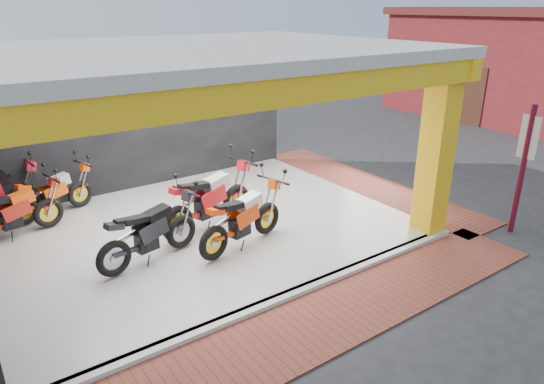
% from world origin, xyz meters
% --- Properties ---
extents(ground, '(80.00, 80.00, 0.00)m').
position_xyz_m(ground, '(0.00, 0.00, 0.00)').
color(ground, '#2D2D30').
rests_on(ground, ground).
extents(showroom_floor, '(8.00, 6.00, 0.10)m').
position_xyz_m(showroom_floor, '(0.00, 2.00, 0.05)').
color(showroom_floor, white).
rests_on(showroom_floor, ground).
extents(showroom_ceiling, '(8.40, 6.40, 0.20)m').
position_xyz_m(showroom_ceiling, '(0.00, 2.00, 3.60)').
color(showroom_ceiling, beige).
rests_on(showroom_ceiling, corner_column).
extents(back_wall, '(8.20, 0.20, 3.50)m').
position_xyz_m(back_wall, '(0.00, 5.10, 1.75)').
color(back_wall, black).
rests_on(back_wall, ground).
extents(corner_column, '(0.50, 0.50, 3.50)m').
position_xyz_m(corner_column, '(3.75, -0.75, 1.75)').
color(corner_column, yellow).
rests_on(corner_column, ground).
extents(header_beam_front, '(8.40, 0.30, 0.40)m').
position_xyz_m(header_beam_front, '(0.00, -1.00, 3.30)').
color(header_beam_front, yellow).
rests_on(header_beam_front, corner_column).
extents(header_beam_right, '(0.30, 6.40, 0.40)m').
position_xyz_m(header_beam_right, '(4.00, 2.00, 3.30)').
color(header_beam_right, yellow).
rests_on(header_beam_right, corner_column).
extents(floor_kerb, '(8.00, 0.20, 0.10)m').
position_xyz_m(floor_kerb, '(0.00, -1.02, 0.05)').
color(floor_kerb, white).
rests_on(floor_kerb, ground).
extents(paver_front, '(9.00, 1.40, 0.03)m').
position_xyz_m(paver_front, '(0.00, -1.80, 0.01)').
color(paver_front, brown).
rests_on(paver_front, ground).
extents(paver_right, '(1.40, 7.00, 0.03)m').
position_xyz_m(paver_right, '(4.80, 2.00, 0.01)').
color(paver_right, brown).
rests_on(paver_right, ground).
extents(signpost, '(0.11, 0.37, 2.63)m').
position_xyz_m(signpost, '(5.22, -1.72, 1.44)').
color(signpost, '#5C0D20').
rests_on(signpost, ground).
extents(moto_hero, '(2.31, 1.29, 1.33)m').
position_xyz_m(moto_hero, '(0.92, 0.92, 0.77)').
color(moto_hero, '#EB3D09').
rests_on(moto_hero, showroom_floor).
extents(moto_row_a, '(2.54, 1.39, 1.47)m').
position_xyz_m(moto_row_a, '(0.86, 1.99, 0.83)').
color(moto_row_a, red).
rests_on(moto_row_a, showroom_floor).
extents(moto_row_b, '(2.26, 1.23, 1.31)m').
position_xyz_m(moto_row_b, '(-0.72, 1.35, 0.76)').
color(moto_row_b, black).
rests_on(moto_row_b, showroom_floor).
extents(moto_row_c, '(2.14, 1.13, 1.24)m').
position_xyz_m(moto_row_c, '(-2.53, 3.75, 0.72)').
color(moto_row_c, '#AC1F12').
rests_on(moto_row_c, showroom_floor).
extents(moto_row_d, '(2.37, 1.07, 1.40)m').
position_xyz_m(moto_row_d, '(-2.79, 4.78, 0.80)').
color(moto_row_d, red).
rests_on(moto_row_d, showroom_floor).
extents(moto_row_e, '(2.07, 1.23, 1.19)m').
position_xyz_m(moto_row_e, '(-1.70, 4.50, 0.70)').
color(moto_row_e, '#EA4809').
rests_on(moto_row_e, showroom_floor).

